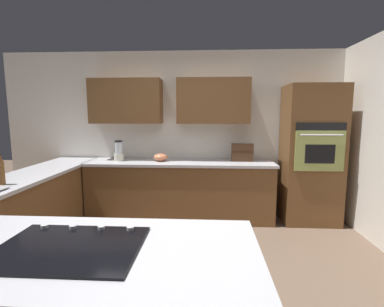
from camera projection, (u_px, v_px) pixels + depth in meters
The scene contains 13 objects.
ground_plane at pixel (173, 283), 2.71m from camera, with size 14.00×14.00×0.00m, color brown.
wall_back at pixel (184, 126), 4.54m from camera, with size 6.00×0.44×2.60m.
lower_cabinets_back at pixel (180, 191), 4.36m from camera, with size 2.80×0.60×0.86m, color brown.
countertop_back at pixel (180, 163), 4.30m from camera, with size 2.84×0.64×0.04m, color #B2B2B7.
lower_cabinets_side at pixel (24, 216), 3.30m from camera, with size 0.60×2.90×0.86m, color brown.
countertop_side at pixel (21, 179), 3.24m from camera, with size 0.64×2.94×0.04m, color #B2B2B7.
island_top at pixel (69, 252), 1.51m from camera, with size 2.05×0.92×0.04m, color #B2B2B7.
wall_oven at pixel (311, 155), 4.17m from camera, with size 0.80×0.66×2.03m.
cooktop at pixel (70, 247), 1.51m from camera, with size 0.76×0.56×0.03m.
blender at pixel (119, 152), 4.35m from camera, with size 0.15×0.15×0.32m.
mixing_bowl at pixel (161, 157), 4.33m from camera, with size 0.21×0.21×0.12m, color #CC724C.
spice_rack at pixel (242, 152), 4.30m from camera, with size 0.33×0.11×0.27m.
dish_soap_bottle at pixel (1, 172), 2.86m from camera, with size 0.06×0.06×0.33m.
Camera 1 is at (-0.32, 2.50, 1.61)m, focal length 26.38 mm.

